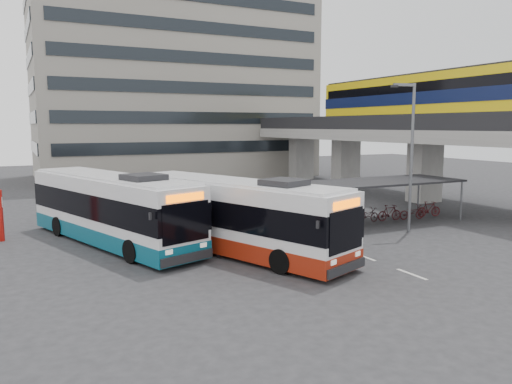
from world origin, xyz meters
name	(u,v)px	position (x,y,z in m)	size (l,w,h in m)	color
ground	(282,248)	(0.00, 0.00, 0.00)	(120.00, 120.00, 0.00)	#28282B
viaduct	(402,120)	(17.00, 10.69, 6.23)	(8.00, 32.00, 9.68)	gray
bike_shelter	(380,199)	(8.47, 3.00, 1.44)	(10.00, 4.00, 2.54)	#595B60
office_block	(174,66)	(6.00, 36.00, 12.50)	(30.00, 15.00, 25.00)	gray
road_markings	(363,256)	(2.50, -3.00, 0.01)	(0.15, 7.60, 0.01)	beige
bus_main	(233,216)	(-2.36, 0.41, 1.67)	(6.86, 12.30, 3.60)	white
bus_teal	(111,209)	(-7.06, 4.67, 1.70)	(6.37, 12.60, 3.66)	white
pedestrian	(219,236)	(-3.20, 0.09, 0.88)	(0.64, 0.42, 1.75)	black
lamp_post	(410,149)	(7.88, 0.03, 4.58)	(1.40, 0.49, 8.04)	#595B60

